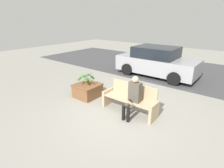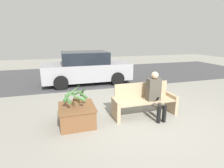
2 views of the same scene
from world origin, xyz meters
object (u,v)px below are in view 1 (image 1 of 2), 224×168
(bench, at_px, (130,99))
(parked_car, at_px, (157,62))
(person_seated, at_px, (133,96))
(potted_plant, at_px, (87,77))
(planter_box, at_px, (88,90))

(bench, xyz_separation_m, parked_car, (-1.00, 4.09, 0.31))
(bench, height_order, parked_car, parked_car)
(person_seated, xyz_separation_m, parked_car, (-1.22, 4.29, 0.05))
(potted_plant, bearing_deg, parked_car, 77.79)
(bench, distance_m, person_seated, 0.39)
(bench, distance_m, parked_car, 4.22)
(bench, height_order, person_seated, person_seated)
(planter_box, relative_size, potted_plant, 1.38)
(planter_box, bearing_deg, person_seated, -3.92)
(bench, distance_m, potted_plant, 1.93)
(bench, distance_m, planter_box, 1.89)
(bench, relative_size, parked_car, 0.45)
(bench, height_order, potted_plant, potted_plant)
(person_seated, bearing_deg, bench, 137.61)
(planter_box, relative_size, parked_car, 0.23)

